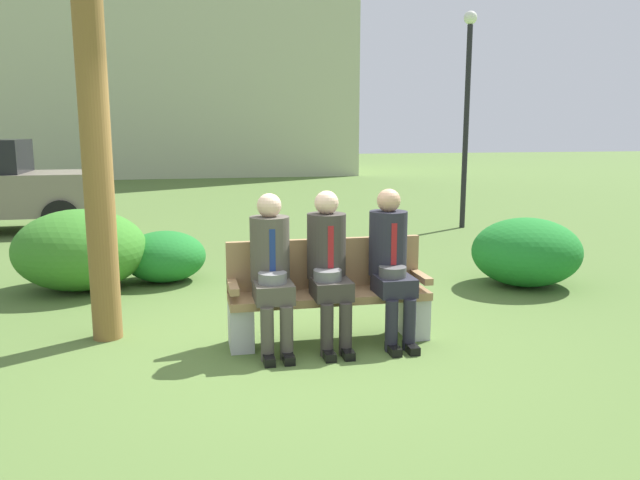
# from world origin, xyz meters

# --- Properties ---
(ground_plane) EXTENTS (80.00, 80.00, 0.00)m
(ground_plane) POSITION_xyz_m (0.00, 0.00, 0.00)
(ground_plane) COLOR #4F6B31
(park_bench) EXTENTS (1.78, 0.44, 0.90)m
(park_bench) POSITION_xyz_m (0.28, 0.14, 0.42)
(park_bench) COLOR #99754C
(park_bench) RESTS_ON ground
(seated_man_left) EXTENTS (0.34, 0.72, 1.34)m
(seated_man_left) POSITION_xyz_m (-0.24, 0.02, 0.74)
(seated_man_left) COLOR #4C473D
(seated_man_left) RESTS_ON ground
(seated_man_middle) EXTENTS (0.34, 0.72, 1.35)m
(seated_man_middle) POSITION_xyz_m (0.26, 0.02, 0.75)
(seated_man_middle) COLOR #38332D
(seated_man_middle) RESTS_ON ground
(seated_man_right) EXTENTS (0.34, 0.72, 1.36)m
(seated_man_right) POSITION_xyz_m (0.82, 0.02, 0.75)
(seated_man_right) COLOR #23232D
(seated_man_right) RESTS_ON ground
(shrub_near_bench) EXTENTS (1.32, 1.21, 0.82)m
(shrub_near_bench) POSITION_xyz_m (3.06, 1.54, 0.41)
(shrub_near_bench) COLOR #1D7527
(shrub_near_bench) RESTS_ON ground
(shrub_mid_lawn) EXTENTS (1.52, 1.39, 0.95)m
(shrub_mid_lawn) POSITION_xyz_m (-2.17, 2.48, 0.47)
(shrub_mid_lawn) COLOR #367A25
(shrub_mid_lawn) RESTS_ON ground
(shrub_far_lawn) EXTENTS (1.01, 0.93, 0.63)m
(shrub_far_lawn) POSITION_xyz_m (-1.22, 2.66, 0.32)
(shrub_far_lawn) COLOR #1D6F27
(shrub_far_lawn) RESTS_ON ground
(street_lamp) EXTENTS (0.24, 0.24, 3.98)m
(street_lamp) POSITION_xyz_m (4.22, 5.83, 2.40)
(street_lamp) COLOR black
(street_lamp) RESTS_ON ground
(building_backdrop) EXTENTS (14.39, 8.18, 14.02)m
(building_backdrop) POSITION_xyz_m (-1.05, 22.75, 7.04)
(building_backdrop) COLOR #B5BB94
(building_backdrop) RESTS_ON ground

